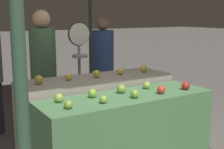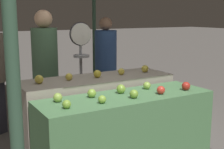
% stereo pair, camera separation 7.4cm
% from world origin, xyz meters
% --- Properties ---
extents(display_counter_front, '(1.70, 0.55, 0.89)m').
position_xyz_m(display_counter_front, '(0.00, 0.00, 0.45)').
color(display_counter_front, '#4C7A4C').
rests_on(display_counter_front, ground_plane).
extents(display_counter_back, '(1.70, 0.55, 0.96)m').
position_xyz_m(display_counter_back, '(0.00, 0.60, 0.48)').
color(display_counter_back, gray).
rests_on(display_counter_back, ground_plane).
extents(apple_front_0, '(0.07, 0.07, 0.07)m').
position_xyz_m(apple_front_0, '(-0.64, -0.10, 0.93)').
color(apple_front_0, '#7AA338').
rests_on(apple_front_0, display_counter_front).
extents(apple_front_1, '(0.07, 0.07, 0.07)m').
position_xyz_m(apple_front_1, '(-0.32, -0.11, 0.93)').
color(apple_front_1, '#84AD3D').
rests_on(apple_front_1, display_counter_front).
extents(apple_front_2, '(0.08, 0.08, 0.08)m').
position_xyz_m(apple_front_2, '(0.01, -0.11, 0.93)').
color(apple_front_2, '#7AA338').
rests_on(apple_front_2, display_counter_front).
extents(apple_front_3, '(0.08, 0.08, 0.08)m').
position_xyz_m(apple_front_3, '(0.31, -0.12, 0.93)').
color(apple_front_3, red).
rests_on(apple_front_3, display_counter_front).
extents(apple_front_4, '(0.09, 0.09, 0.09)m').
position_xyz_m(apple_front_4, '(0.63, -0.12, 0.94)').
color(apple_front_4, '#AD281E').
rests_on(apple_front_4, display_counter_front).
extents(apple_front_5, '(0.08, 0.08, 0.08)m').
position_xyz_m(apple_front_5, '(-0.63, 0.12, 0.93)').
color(apple_front_5, '#8EB247').
rests_on(apple_front_5, display_counter_front).
extents(apple_front_6, '(0.08, 0.08, 0.08)m').
position_xyz_m(apple_front_6, '(-0.31, 0.10, 0.93)').
color(apple_front_6, '#84AD3D').
rests_on(apple_front_6, display_counter_front).
extents(apple_front_7, '(0.09, 0.09, 0.09)m').
position_xyz_m(apple_front_7, '(-0.00, 0.10, 0.94)').
color(apple_front_7, '#7AA338').
rests_on(apple_front_7, display_counter_front).
extents(apple_front_8, '(0.08, 0.08, 0.08)m').
position_xyz_m(apple_front_8, '(0.32, 0.12, 0.93)').
color(apple_front_8, '#8EB247').
rests_on(apple_front_8, display_counter_front).
extents(apple_back_0, '(0.09, 0.09, 0.09)m').
position_xyz_m(apple_back_0, '(-0.64, 0.61, 1.01)').
color(apple_back_0, gold).
rests_on(apple_back_0, display_counter_back).
extents(apple_back_1, '(0.08, 0.08, 0.08)m').
position_xyz_m(apple_back_1, '(-0.32, 0.61, 1.00)').
color(apple_back_1, yellow).
rests_on(apple_back_1, display_counter_back).
extents(apple_back_2, '(0.08, 0.08, 0.08)m').
position_xyz_m(apple_back_2, '(-0.00, 0.59, 1.00)').
color(apple_back_2, gold).
rests_on(apple_back_2, display_counter_back).
extents(apple_back_3, '(0.07, 0.07, 0.07)m').
position_xyz_m(apple_back_3, '(0.31, 0.60, 1.00)').
color(apple_back_3, yellow).
rests_on(apple_back_3, display_counter_back).
extents(apple_back_4, '(0.09, 0.09, 0.09)m').
position_xyz_m(apple_back_4, '(0.64, 0.59, 1.01)').
color(apple_back_4, gold).
rests_on(apple_back_4, display_counter_back).
extents(produce_scale, '(0.29, 0.20, 1.55)m').
position_xyz_m(produce_scale, '(0.09, 1.22, 1.13)').
color(produce_scale, '#99999E').
rests_on(produce_scale, ground_plane).
extents(person_vendor_at_scale, '(0.43, 0.43, 1.70)m').
position_xyz_m(person_vendor_at_scale, '(-0.30, 1.47, 0.99)').
color(person_vendor_at_scale, '#2D2D38').
rests_on(person_vendor_at_scale, ground_plane).
extents(person_customer_right, '(0.37, 0.37, 1.60)m').
position_xyz_m(person_customer_right, '(0.92, 2.07, 0.92)').
color(person_customer_right, '#2D2D38').
rests_on(person_customer_right, ground_plane).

